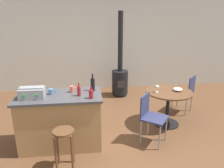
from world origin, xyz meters
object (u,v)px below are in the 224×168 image
at_px(toolbox, 32,93).
at_px(dining_table, 168,99).
at_px(folding_chair_near, 151,115).
at_px(bottle_0, 79,91).
at_px(bottle_1, 93,84).
at_px(serving_bowl, 178,89).
at_px(wine_glass, 157,87).
at_px(bottle_2, 91,94).
at_px(kitchen_island, 61,120).
at_px(wood_stove, 120,77).
at_px(wooden_stool, 64,141).
at_px(cup_0, 51,91).
at_px(folding_chair_far, 186,91).
at_px(cup_1, 72,89).

bearing_deg(toolbox, dining_table, 12.86).
distance_m(dining_table, folding_chair_near, 0.78).
relative_size(folding_chair_near, bottle_0, 3.93).
distance_m(folding_chair_near, bottle_1, 1.14).
distance_m(bottle_0, serving_bowl, 2.01).
relative_size(bottle_1, wine_glass, 2.08).
height_order(folding_chair_near, bottle_1, bottle_1).
bearing_deg(bottle_2, kitchen_island, 158.20).
xyz_separation_m(dining_table, bottle_1, (-1.52, -0.34, 0.49)).
bearing_deg(wine_glass, wood_stove, 104.15).
xyz_separation_m(wood_stove, bottle_2, (-0.85, -2.46, 0.46)).
relative_size(wooden_stool, bottle_2, 3.26).
xyz_separation_m(toolbox, cup_0, (0.27, 0.14, -0.04)).
xyz_separation_m(wood_stove, bottle_0, (-1.04, -2.33, 0.47)).
bearing_deg(cup_0, bottle_1, 7.74).
height_order(folding_chair_near, cup_0, cup_0).
bearing_deg(dining_table, bottle_1, -167.49).
bearing_deg(folding_chair_far, bottle_0, -155.68).
distance_m(folding_chair_far, toolbox, 3.31).
distance_m(kitchen_island, cup_1, 0.57).
bearing_deg(cup_1, bottle_0, -57.82).
height_order(wine_glass, serving_bowl, wine_glass).
height_order(wood_stove, wine_glass, wood_stove).
xyz_separation_m(kitchen_island, wooden_stool, (0.11, -0.63, -0.02)).
relative_size(bottle_1, bottle_2, 1.54).
distance_m(wooden_stool, bottle_1, 1.08).
height_order(wood_stove, serving_bowl, wood_stove).
bearing_deg(toolbox, wood_stove, 52.82).
bearing_deg(toolbox, kitchen_island, 11.72).
bearing_deg(cup_0, serving_bowl, 9.95).
relative_size(dining_table, bottle_1, 3.07).
relative_size(toolbox, bottle_2, 1.98).
relative_size(kitchen_island, cup_1, 12.89).
bearing_deg(folding_chair_far, wooden_stool, -147.90).
height_order(dining_table, cup_1, cup_1).
xyz_separation_m(cup_0, cup_1, (0.34, 0.06, 0.01)).
xyz_separation_m(dining_table, cup_1, (-1.87, -0.37, 0.43)).
distance_m(folding_chair_near, bottle_2, 1.14).
distance_m(folding_chair_far, cup_1, 2.67).
distance_m(toolbox, bottle_1, 0.99).
bearing_deg(bottle_2, bottle_0, 145.34).
distance_m(bottle_0, cup_1, 0.23).
bearing_deg(kitchen_island, wood_stove, 58.64).
distance_m(wooden_stool, bottle_2, 0.81).
xyz_separation_m(wooden_stool, wine_glass, (1.72, 1.09, 0.39)).
bearing_deg(folding_chair_far, serving_bowl, -130.18).
bearing_deg(serving_bowl, kitchen_island, -168.21).
xyz_separation_m(folding_chair_near, serving_bowl, (0.70, 0.56, 0.24)).
xyz_separation_m(kitchen_island, serving_bowl, (2.25, 0.47, 0.30)).
bearing_deg(wine_glass, serving_bowl, 1.87).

